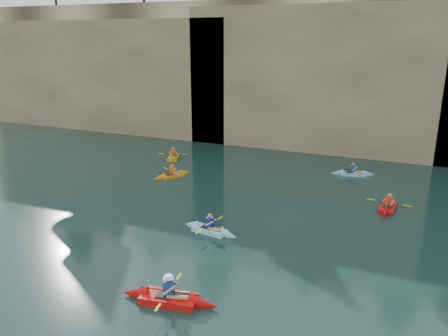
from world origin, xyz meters
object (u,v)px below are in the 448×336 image
at_px(main_kayaker, 169,298).
at_px(kayaker_ltblue_near, 210,229).
at_px(kayaker_orange, 172,175).
at_px(kayaker_red_far, 388,207).

relative_size(main_kayaker, kayaker_ltblue_near, 1.20).
bearing_deg(kayaker_orange, kayaker_ltblue_near, -108.47).
bearing_deg(kayaker_ltblue_near, main_kayaker, -70.89).
relative_size(main_kayaker, kayaker_red_far, 1.13).
bearing_deg(kayaker_ltblue_near, kayaker_orange, 139.42).
relative_size(main_kayaker, kayaker_orange, 1.33).
bearing_deg(main_kayaker, kayaker_ltblue_near, 92.29).
distance_m(main_kayaker, kayaker_ltblue_near, 5.72).
height_order(main_kayaker, kayaker_orange, main_kayaker).
relative_size(kayaker_orange, kayaker_ltblue_near, 0.90).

